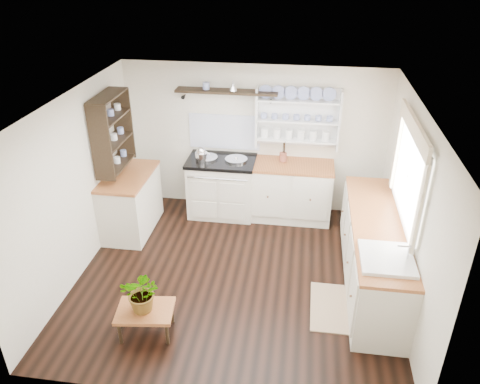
# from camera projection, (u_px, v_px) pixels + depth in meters

# --- Properties ---
(floor) EXTENTS (4.00, 3.80, 0.01)m
(floor) POSITION_uv_depth(u_px,v_px,m) (236.00, 275.00, 6.09)
(floor) COLOR black
(floor) RESTS_ON ground
(wall_back) EXTENTS (4.00, 0.02, 2.30)m
(wall_back) POSITION_uv_depth(u_px,v_px,m) (254.00, 139.00, 7.20)
(wall_back) COLOR beige
(wall_back) RESTS_ON ground
(wall_right) EXTENTS (0.02, 3.80, 2.30)m
(wall_right) POSITION_uv_depth(u_px,v_px,m) (410.00, 210.00, 5.29)
(wall_right) COLOR beige
(wall_right) RESTS_ON ground
(wall_left) EXTENTS (0.02, 3.80, 2.30)m
(wall_left) POSITION_uv_depth(u_px,v_px,m) (76.00, 187.00, 5.80)
(wall_left) COLOR beige
(wall_left) RESTS_ON ground
(ceiling) EXTENTS (4.00, 3.80, 0.01)m
(ceiling) POSITION_uv_depth(u_px,v_px,m) (235.00, 104.00, 5.00)
(ceiling) COLOR white
(ceiling) RESTS_ON wall_back
(window) EXTENTS (0.08, 1.55, 1.22)m
(window) POSITION_uv_depth(u_px,v_px,m) (409.00, 171.00, 5.23)
(window) COLOR white
(window) RESTS_ON wall_right
(aga_cooker) EXTENTS (1.03, 0.72, 0.95)m
(aga_cooker) POSITION_uv_depth(u_px,v_px,m) (222.00, 186.00, 7.29)
(aga_cooker) COLOR beige
(aga_cooker) RESTS_ON floor
(back_cabinets) EXTENTS (1.27, 0.63, 0.90)m
(back_cabinets) POSITION_uv_depth(u_px,v_px,m) (290.00, 190.00, 7.19)
(back_cabinets) COLOR beige
(back_cabinets) RESTS_ON floor
(right_cabinets) EXTENTS (0.62, 2.43, 0.90)m
(right_cabinets) POSITION_uv_depth(u_px,v_px,m) (373.00, 253.00, 5.74)
(right_cabinets) COLOR beige
(right_cabinets) RESTS_ON floor
(belfast_sink) EXTENTS (0.55, 0.60, 0.45)m
(belfast_sink) POSITION_uv_depth(u_px,v_px,m) (385.00, 268.00, 4.93)
(belfast_sink) COLOR white
(belfast_sink) RESTS_ON right_cabinets
(left_cabinets) EXTENTS (0.62, 1.13, 0.90)m
(left_cabinets) POSITION_uv_depth(u_px,v_px,m) (131.00, 202.00, 6.87)
(left_cabinets) COLOR beige
(left_cabinets) RESTS_ON floor
(plate_rack) EXTENTS (1.20, 0.22, 0.90)m
(plate_rack) POSITION_uv_depth(u_px,v_px,m) (298.00, 117.00, 6.90)
(plate_rack) COLOR white
(plate_rack) RESTS_ON wall_back
(high_shelf) EXTENTS (1.50, 0.29, 0.16)m
(high_shelf) POSITION_uv_depth(u_px,v_px,m) (227.00, 92.00, 6.79)
(high_shelf) COLOR black
(high_shelf) RESTS_ON wall_back
(left_shelving) EXTENTS (0.28, 0.80, 1.05)m
(left_shelving) POSITION_uv_depth(u_px,v_px,m) (112.00, 131.00, 6.38)
(left_shelving) COLOR black
(left_shelving) RESTS_ON wall_left
(kettle) EXTENTS (0.18, 0.18, 0.22)m
(kettle) POSITION_uv_depth(u_px,v_px,m) (201.00, 154.00, 6.96)
(kettle) COLOR silver
(kettle) RESTS_ON aga_cooker
(utensil_crock) EXTENTS (0.11, 0.11, 0.13)m
(utensil_crock) POSITION_uv_depth(u_px,v_px,m) (283.00, 157.00, 7.03)
(utensil_crock) COLOR brown
(utensil_crock) RESTS_ON back_cabinets
(center_table) EXTENTS (0.66, 0.51, 0.33)m
(center_table) POSITION_uv_depth(u_px,v_px,m) (145.00, 313.00, 5.07)
(center_table) COLOR brown
(center_table) RESTS_ON floor
(potted_plant) EXTENTS (0.46, 0.41, 0.47)m
(potted_plant) POSITION_uv_depth(u_px,v_px,m) (143.00, 293.00, 4.93)
(potted_plant) COLOR #3F7233
(potted_plant) RESTS_ON center_table
(floor_rug) EXTENTS (0.55, 0.85, 0.02)m
(floor_rug) POSITION_uv_depth(u_px,v_px,m) (334.00, 308.00, 5.54)
(floor_rug) COLOR #80674A
(floor_rug) RESTS_ON floor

